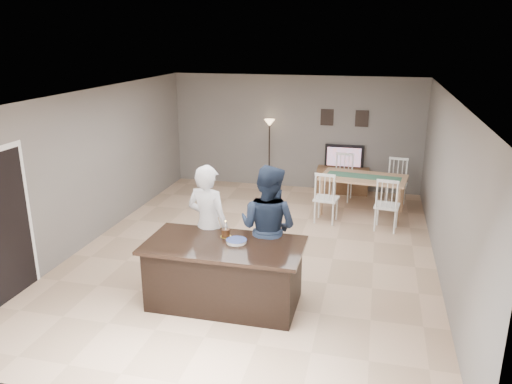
% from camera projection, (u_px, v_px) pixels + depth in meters
% --- Properties ---
extents(floor, '(8.00, 8.00, 0.00)m').
position_uv_depth(floor, '(256.00, 251.00, 8.68)').
color(floor, tan).
rests_on(floor, ground).
extents(room_shell, '(8.00, 8.00, 8.00)m').
position_uv_depth(room_shell, '(256.00, 157.00, 8.17)').
color(room_shell, slate).
rests_on(room_shell, floor).
extents(kitchen_island, '(2.15, 1.10, 0.90)m').
position_uv_depth(kitchen_island, '(225.00, 273.00, 6.87)').
color(kitchen_island, black).
rests_on(kitchen_island, floor).
extents(tv_console, '(1.20, 0.40, 0.60)m').
position_uv_depth(tv_console, '(343.00, 180.00, 11.81)').
color(tv_console, brown).
rests_on(tv_console, floor).
extents(television, '(0.91, 0.12, 0.53)m').
position_uv_depth(television, '(344.00, 157.00, 11.70)').
color(television, black).
rests_on(television, tv_console).
extents(tv_screen_glow, '(0.78, 0.00, 0.78)m').
position_uv_depth(tv_screen_glow, '(344.00, 157.00, 11.62)').
color(tv_screen_glow, '#F5531B').
rests_on(tv_screen_glow, tv_console).
extents(picture_frames, '(1.10, 0.02, 0.38)m').
position_uv_depth(picture_frames, '(344.00, 118.00, 11.57)').
color(picture_frames, black).
rests_on(picture_frames, room_shell).
extents(doorway, '(0.00, 2.10, 2.65)m').
position_uv_depth(doorway, '(5.00, 213.00, 6.84)').
color(doorway, black).
rests_on(doorway, floor).
extents(woman, '(0.76, 0.59, 1.84)m').
position_uv_depth(woman, '(208.00, 225.00, 7.33)').
color(woman, silver).
rests_on(woman, floor).
extents(man, '(1.07, 0.94, 1.87)m').
position_uv_depth(man, '(268.00, 228.00, 7.19)').
color(man, '#1B263B').
rests_on(man, floor).
extents(birthday_cake, '(0.16, 0.16, 0.24)m').
position_uv_depth(birthday_cake, '(226.00, 233.00, 6.95)').
color(birthday_cake, gold).
rests_on(birthday_cake, kitchen_island).
extents(plate_stack, '(0.29, 0.29, 0.04)m').
position_uv_depth(plate_stack, '(236.00, 241.00, 6.76)').
color(plate_stack, white).
rests_on(plate_stack, kitchen_island).
extents(dining_table, '(1.87, 2.13, 1.05)m').
position_uv_depth(dining_table, '(363.00, 183.00, 10.31)').
color(dining_table, tan).
rests_on(dining_table, floor).
extents(floor_lamp, '(0.25, 0.25, 1.68)m').
position_uv_depth(floor_lamp, '(269.00, 135.00, 11.93)').
color(floor_lamp, black).
rests_on(floor_lamp, floor).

